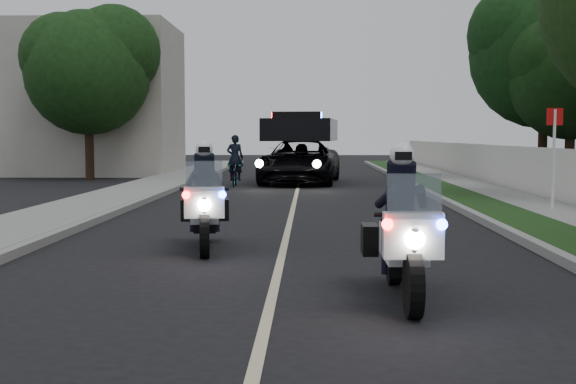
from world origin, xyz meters
The scene contains 19 objects.
ground centered at (0.00, 0.00, 0.00)m, with size 120.00×120.00×0.00m, color black.
curb_right centered at (4.10, 10.00, 0.07)m, with size 0.20×60.00×0.15m, color gray.
grass_verge centered at (4.80, 10.00, 0.08)m, with size 1.20×60.00×0.16m, color #193814.
sidewalk_right centered at (6.10, 10.00, 0.08)m, with size 1.40×60.00×0.16m, color gray.
property_wall centered at (7.10, 10.00, 0.75)m, with size 0.22×60.00×1.50m, color beige.
curb_left centered at (-4.10, 10.00, 0.07)m, with size 0.20×60.00×0.15m, color gray.
sidewalk_left centered at (-5.20, 10.00, 0.08)m, with size 2.00×60.00×0.16m, color gray.
building_far centered at (-10.00, 26.00, 3.50)m, with size 8.00×6.00×7.00m, color #A8A396.
lane_marking centered at (0.00, 10.00, 0.00)m, with size 0.12×50.00×0.01m, color #BFB78C.
police_moto_left centered at (-1.28, 3.17, 0.00)m, with size 0.73×2.10×1.78m, color silver, non-canonical shape.
police_moto_right centered at (1.49, -0.41, 0.00)m, with size 0.73×2.10×1.78m, color silver, non-canonical shape.
police_suv centered at (0.04, 19.54, 0.00)m, with size 2.77×5.99×2.91m, color black.
bicycle centered at (-2.31, 17.99, 0.00)m, with size 0.53×1.52×0.79m, color black.
cyclist centered at (-2.31, 17.99, 0.00)m, with size 0.60×0.40×1.67m, color black.
sign_post centered at (6.00, 8.26, 0.00)m, with size 0.40×0.40×2.56m, color red, non-canonical shape.
tree_right_c centered at (10.09, 18.96, 0.00)m, with size 4.66×4.66×7.77m, color #143410, non-canonical shape.
tree_right_d centered at (9.63, 20.72, 0.00)m, with size 5.87×5.87×9.78m, color #143812, non-canonical shape.
tree_left_near centered at (-8.80, 21.76, 0.00)m, with size 5.17×5.17×8.62m, color #183D14, non-canonical shape.
tree_left_far centered at (-9.30, 26.73, 0.00)m, with size 5.25×5.25×8.75m, color black, non-canonical shape.
Camera 1 is at (0.44, -8.69, 1.86)m, focal length 45.82 mm.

